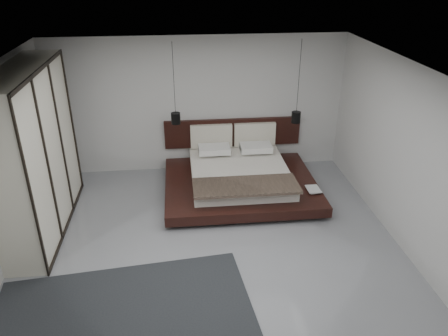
{
  "coord_description": "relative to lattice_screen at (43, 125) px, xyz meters",
  "views": [
    {
      "loc": [
        -0.39,
        -5.57,
        4.18
      ],
      "look_at": [
        0.34,
        1.2,
        0.83
      ],
      "focal_mm": 35.0,
      "sensor_mm": 36.0,
      "label": 1
    }
  ],
  "objects": [
    {
      "name": "floor",
      "position": [
        2.95,
        -2.45,
        -1.3
      ],
      "size": [
        6.0,
        6.0,
        0.0
      ],
      "primitive_type": "plane",
      "color": "gray",
      "rests_on": "ground"
    },
    {
      "name": "ceiling",
      "position": [
        2.95,
        -2.45,
        1.5
      ],
      "size": [
        6.0,
        6.0,
        0.0
      ],
      "primitive_type": "plane",
      "rotation": [
        3.14,
        0.0,
        0.0
      ],
      "color": "white",
      "rests_on": "wall_back"
    },
    {
      "name": "wall_back",
      "position": [
        2.95,
        0.55,
        0.1
      ],
      "size": [
        6.0,
        0.0,
        6.0
      ],
      "primitive_type": "plane",
      "rotation": [
        1.57,
        0.0,
        0.0
      ],
      "color": "#BBBBB9",
      "rests_on": "floor"
    },
    {
      "name": "wall_front",
      "position": [
        2.95,
        -5.45,
        0.1
      ],
      "size": [
        6.0,
        0.0,
        6.0
      ],
      "primitive_type": "plane",
      "rotation": [
        -1.57,
        0.0,
        0.0
      ],
      "color": "#BBBBB9",
      "rests_on": "floor"
    },
    {
      "name": "wall_right",
      "position": [
        5.95,
        -2.45,
        0.1
      ],
      "size": [
        0.0,
        6.0,
        6.0
      ],
      "primitive_type": "plane",
      "rotation": [
        1.57,
        0.0,
        -1.57
      ],
      "color": "#BBBBB9",
      "rests_on": "floor"
    },
    {
      "name": "lattice_screen",
      "position": [
        0.0,
        0.0,
        0.0
      ],
      "size": [
        0.05,
        0.9,
        2.6
      ],
      "primitive_type": "cube",
      "color": "black",
      "rests_on": "floor"
    },
    {
      "name": "bed",
      "position": [
        3.67,
        -0.55,
        -1.01
      ],
      "size": [
        2.86,
        2.43,
        1.09
      ],
      "color": "black",
      "rests_on": "floor"
    },
    {
      "name": "book_lower",
      "position": [
        4.84,
        -1.21,
        -1.02
      ],
      "size": [
        0.24,
        0.32,
        0.03
      ],
      "primitive_type": "imported",
      "rotation": [
        0.0,
        0.0,
        0.03
      ],
      "color": "#99724C",
      "rests_on": "bed"
    },
    {
      "name": "book_upper",
      "position": [
        4.82,
        -1.24,
        -0.99
      ],
      "size": [
        0.24,
        0.32,
        0.02
      ],
      "primitive_type": "imported",
      "rotation": [
        0.0,
        0.0,
        0.02
      ],
      "color": "#99724C",
      "rests_on": "book_lower"
    },
    {
      "name": "pendant_left",
      "position": [
        2.49,
        -0.09,
        0.07
      ],
      "size": [
        0.18,
        0.18,
        1.54
      ],
      "color": "black",
      "rests_on": "ceiling"
    },
    {
      "name": "pendant_right",
      "position": [
        4.84,
        -0.09,
        0.0
      ],
      "size": [
        0.18,
        0.18,
        1.61
      ],
      "color": "black",
      "rests_on": "ceiling"
    },
    {
      "name": "wardrobe",
      "position": [
        0.25,
        -1.45,
        0.05
      ],
      "size": [
        0.65,
        2.75,
        2.7
      ],
      "color": "silver",
      "rests_on": "floor"
    },
    {
      "name": "rug",
      "position": [
        1.75,
        -3.92,
        -1.29
      ],
      "size": [
        3.53,
        2.69,
        0.01
      ],
      "primitive_type": "cube",
      "rotation": [
        0.0,
        0.0,
        0.1
      ],
      "color": "black",
      "rests_on": "floor"
    }
  ]
}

